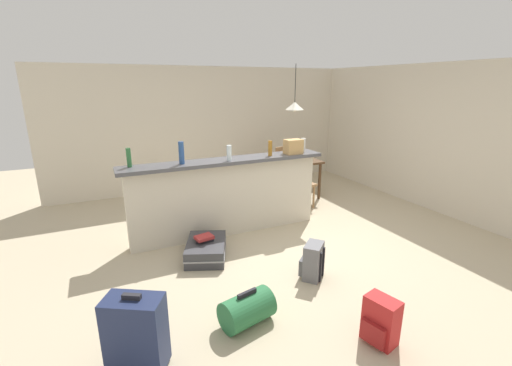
{
  "coord_description": "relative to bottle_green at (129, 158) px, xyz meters",
  "views": [
    {
      "loc": [
        -2.22,
        -3.93,
        2.16
      ],
      "look_at": [
        -0.04,
        0.76,
        0.64
      ],
      "focal_mm": 23.89,
      "sensor_mm": 36.0,
      "label": 1
    }
  ],
  "objects": [
    {
      "name": "wall_back",
      "position": [
        1.9,
        2.44,
        -0.0
      ],
      "size": [
        6.6,
        0.1,
        2.5
      ],
      "primitive_type": "cube",
      "color": "beige",
      "rests_on": "ground_plane"
    },
    {
      "name": "bottle_amber",
      "position": [
        1.96,
        -0.13,
        -0.01
      ],
      "size": [
        0.06,
        0.06,
        0.22
      ],
      "primitive_type": "cylinder",
      "color": "#9E661E",
      "rests_on": "bar_countertop"
    },
    {
      "name": "grocery_bag",
      "position": [
        2.34,
        -0.15,
        -0.01
      ],
      "size": [
        0.26,
        0.18,
        0.22
      ],
      "primitive_type": "cube",
      "color": "tan",
      "rests_on": "bar_countertop"
    },
    {
      "name": "book_stack",
      "position": [
        0.75,
        -0.64,
        -1.0
      ],
      "size": [
        0.25,
        0.23,
        0.08
      ],
      "color": "black",
      "rests_on": "suitcase_flat_charcoal"
    },
    {
      "name": "bar_countertop",
      "position": [
        1.28,
        -0.09,
        -0.15
      ],
      "size": [
        2.96,
        0.4,
        0.05
      ],
      "primitive_type": "cube",
      "color": "#4C4C51",
      "rests_on": "partition_half_wall"
    },
    {
      "name": "partition_half_wall",
      "position": [
        1.28,
        -0.09,
        -0.71
      ],
      "size": [
        2.8,
        0.2,
        1.08
      ],
      "primitive_type": "cube",
      "color": "beige",
      "rests_on": "ground_plane"
    },
    {
      "name": "bottle_green",
      "position": [
        0.0,
        0.0,
        0.0
      ],
      "size": [
        0.06,
        0.06,
        0.25
      ],
      "primitive_type": "cylinder",
      "color": "#2D6B38",
      "rests_on": "bar_countertop"
    },
    {
      "name": "dining_chair_near_partition",
      "position": [
        2.87,
        0.49,
        -0.74
      ],
      "size": [
        0.46,
        0.46,
        0.93
      ],
      "color": "#9E754C",
      "rests_on": "ground_plane"
    },
    {
      "name": "wall_right",
      "position": [
        4.95,
        -0.31,
        -0.0
      ],
      "size": [
        0.1,
        6.0,
        2.5
      ],
      "primitive_type": "cube",
      "color": "beige",
      "rests_on": "ground_plane"
    },
    {
      "name": "bottle_blue",
      "position": [
        0.65,
        -0.11,
        0.03
      ],
      "size": [
        0.07,
        0.07,
        0.3
      ],
      "primitive_type": "cylinder",
      "color": "#284C89",
      "rests_on": "bar_countertop"
    },
    {
      "name": "bottle_clear",
      "position": [
        1.29,
        -0.19,
        -0.02
      ],
      "size": [
        0.07,
        0.07,
        0.22
      ],
      "primitive_type": "cylinder",
      "color": "silver",
      "rests_on": "bar_countertop"
    },
    {
      "name": "suitcase_upright_navy",
      "position": [
        -0.24,
        -2.18,
        -0.92
      ],
      "size": [
        0.5,
        0.43,
        0.67
      ],
      "color": "#1E284C",
      "rests_on": "ground_plane"
    },
    {
      "name": "suitcase_flat_charcoal",
      "position": [
        0.77,
        -0.67,
        -1.14
      ],
      "size": [
        0.72,
        0.89,
        0.22
      ],
      "color": "#38383D",
      "rests_on": "ground_plane"
    },
    {
      "name": "backpack_red",
      "position": [
        1.68,
        -2.75,
        -1.05
      ],
      "size": [
        0.29,
        0.32,
        0.42
      ],
      "color": "red",
      "rests_on": "ground_plane"
    },
    {
      "name": "bottle_white",
      "position": [
        2.57,
        -0.07,
        -0.02
      ],
      "size": [
        0.07,
        0.07,
        0.21
      ],
      "primitive_type": "cylinder",
      "color": "silver",
      "rests_on": "bar_countertop"
    },
    {
      "name": "backpack_grey",
      "position": [
        1.73,
        -1.65,
        -1.05
      ],
      "size": [
        0.34,
        0.34,
        0.42
      ],
      "color": "slate",
      "rests_on": "ground_plane"
    },
    {
      "name": "duffel_bag_green",
      "position": [
        0.74,
        -2.06,
        -1.1
      ],
      "size": [
        0.54,
        0.4,
        0.34
      ],
      "color": "#286B3D",
      "rests_on": "ground_plane"
    },
    {
      "name": "pendant_lamp",
      "position": [
        3.01,
        0.95,
        0.51
      ],
      "size": [
        0.34,
        0.34,
        0.85
      ],
      "color": "black"
    },
    {
      "name": "dining_chair_far_side",
      "position": [
        3.05,
        1.54,
        -0.74
      ],
      "size": [
        0.48,
        0.48,
        0.93
      ],
      "color": "#9E754C",
      "rests_on": "ground_plane"
    },
    {
      "name": "dining_table",
      "position": [
        2.96,
        1.0,
        -0.61
      ],
      "size": [
        1.1,
        0.8,
        0.74
      ],
      "color": "#4C331E",
      "rests_on": "ground_plane"
    },
    {
      "name": "ground_plane",
      "position": [
        1.9,
        -0.61,
        -1.28
      ],
      "size": [
        13.0,
        13.0,
        0.05
      ],
      "primitive_type": "cube",
      "color": "#BCAD8E"
    }
  ]
}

